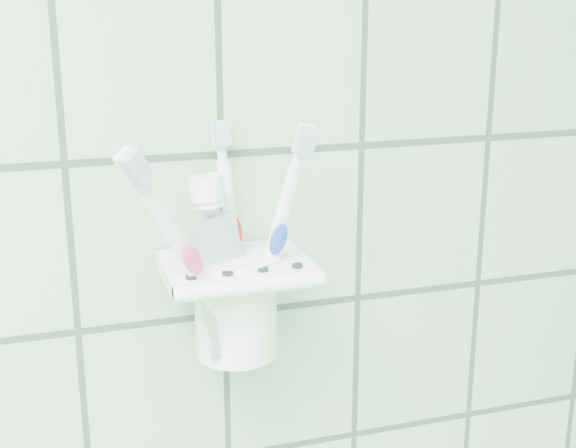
# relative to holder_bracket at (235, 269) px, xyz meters

# --- Properties ---
(holder_bracket) EXTENTS (0.12, 0.10, 0.04)m
(holder_bracket) POSITION_rel_holder_bracket_xyz_m (0.00, 0.00, 0.00)
(holder_bracket) COLOR white
(holder_bracket) RESTS_ON wall_back
(cup) EXTENTS (0.08, 0.08, 0.09)m
(cup) POSITION_rel_holder_bracket_xyz_m (0.00, 0.00, -0.03)
(cup) COLOR white
(cup) RESTS_ON holder_bracket
(toothbrush_pink) EXTENTS (0.10, 0.07, 0.21)m
(toothbrush_pink) POSITION_rel_holder_bracket_xyz_m (0.00, -0.01, 0.04)
(toothbrush_pink) COLOR white
(toothbrush_pink) RESTS_ON cup
(toothbrush_blue) EXTENTS (0.03, 0.04, 0.19)m
(toothbrush_blue) POSITION_rel_holder_bracket_xyz_m (0.01, 0.01, 0.03)
(toothbrush_blue) COLOR white
(toothbrush_blue) RESTS_ON cup
(toothbrush_orange) EXTENTS (0.05, 0.04, 0.20)m
(toothbrush_orange) POSITION_rel_holder_bracket_xyz_m (0.01, 0.00, 0.03)
(toothbrush_orange) COLOR white
(toothbrush_orange) RESTS_ON cup
(toothpaste_tube) EXTENTS (0.06, 0.05, 0.16)m
(toothpaste_tube) POSITION_rel_holder_bracket_xyz_m (-0.01, -0.01, 0.02)
(toothpaste_tube) COLOR silver
(toothpaste_tube) RESTS_ON cup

